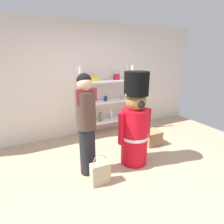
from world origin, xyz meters
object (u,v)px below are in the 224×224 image
display_crate (152,137)px  person_shopper (86,122)px  merchandise_shelf (105,100)px  teddy_bear_guard (135,123)px  shopping_bag (100,173)px

display_crate → person_shopper: bearing=-167.7°
merchandise_shelf → teddy_bear_guard: (-0.13, -1.49, -0.06)m
teddy_bear_guard → person_shopper: (-0.84, 0.08, 0.12)m
person_shopper → shopping_bag: (0.07, -0.34, -0.70)m
merchandise_shelf → shopping_bag: 2.08m
person_shopper → shopping_bag: bearing=-78.7°
display_crate → shopping_bag: bearing=-155.4°
teddy_bear_guard → shopping_bag: bearing=-160.9°
teddy_bear_guard → merchandise_shelf: bearing=85.2°
person_shopper → teddy_bear_guard: bearing=-5.2°
display_crate → teddy_bear_guard: bearing=-150.2°
shopping_bag → display_crate: size_ratio=1.29×
person_shopper → display_crate: size_ratio=4.34×
teddy_bear_guard → display_crate: size_ratio=4.34×
merchandise_shelf → person_shopper: size_ratio=1.01×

